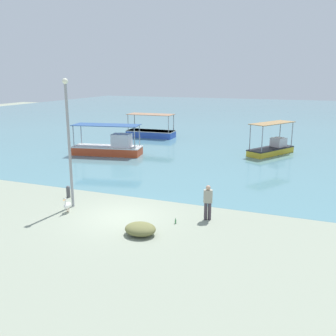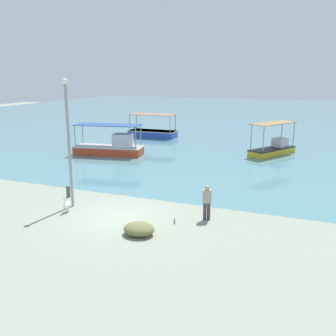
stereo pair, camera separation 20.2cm
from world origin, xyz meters
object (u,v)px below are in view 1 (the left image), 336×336
net_pile (140,229)px  mooring_bollard (68,191)px  fishing_boat_outer (110,147)px  fishing_boat_far_right (272,147)px  glass_bottle (176,221)px  lamp_post (69,138)px  fisherman_standing (208,201)px  fishing_boat_near_right (151,132)px  pelican (67,205)px

net_pile → mooring_bollard: bearing=152.5°
fishing_boat_outer → fishing_boat_far_right: fishing_boat_far_right is taller
glass_bottle → lamp_post: bearing=177.5°
net_pile → fisherman_standing: bearing=50.7°
fisherman_standing → net_pile: (-2.21, -2.70, -0.65)m
fishing_boat_far_right → fishing_boat_near_right: (-13.35, 4.46, -0.04)m
fishing_boat_far_right → fisherman_standing: size_ratio=2.87×
fishing_boat_near_right → pelican: fishing_boat_near_right is taller
lamp_post → mooring_bollard: size_ratio=9.70×
fishing_boat_far_right → net_pile: fishing_boat_far_right is taller
lamp_post → net_pile: 6.17m
fishing_boat_outer → net_pile: size_ratio=4.47×
pelican → net_pile: pelican is taller
fishing_boat_far_right → pelican: (-7.84, -18.18, -0.19)m
lamp_post → fisherman_standing: 7.55m
fishing_boat_near_right → fisherman_standing: 24.35m
pelican → mooring_bollard: size_ratio=1.20×
fishing_boat_outer → glass_bottle: fishing_boat_outer is taller
fishing_boat_near_right → glass_bottle: size_ratio=19.49×
fishing_boat_near_right → mooring_bollard: 21.07m
fishing_boat_near_right → pelican: (5.50, -22.64, -0.15)m
fishing_boat_far_right → lamp_post: lamp_post is taller
fishing_boat_far_right → mooring_bollard: size_ratio=7.25×
net_pile → lamp_post: bearing=157.9°
fishing_boat_near_right → fishing_boat_far_right: bearing=-18.5°
fishing_boat_outer → lamp_post: bearing=-68.6°
fishing_boat_far_right → fishing_boat_near_right: fishing_boat_far_right is taller
fishing_boat_outer → mooring_bollard: (3.59, -10.86, -0.32)m
lamp_post → fisherman_standing: bearing=6.1°
fishing_boat_far_right → lamp_post: 19.38m
fisherman_standing → mooring_bollard: bearing=177.3°
fishing_boat_outer → fisherman_standing: (11.70, -11.24, 0.23)m
fishing_boat_near_right → glass_bottle: (11.00, -22.04, -0.42)m
fishing_boat_near_right → mooring_bollard: bearing=-78.7°
fishing_boat_far_right → net_pile: bearing=-99.8°
fishing_boat_outer → net_pile: (9.49, -13.94, -0.42)m
fishing_boat_near_right → pelican: 23.30m
fishing_boat_far_right → lamp_post: (-8.12, -17.33, 3.04)m
fishing_boat_outer → net_pile: fishing_boat_outer is taller
fisherman_standing → glass_bottle: bearing=-141.1°
fishing_boat_outer → lamp_post: lamp_post is taller
fisherman_standing → glass_bottle: fisherman_standing is taller
pelican → lamp_post: lamp_post is taller
fishing_boat_near_right → glass_bottle: 24.64m
lamp_post → glass_bottle: (5.77, -0.25, -3.50)m
pelican → net_pile: bearing=-13.7°
glass_bottle → fishing_boat_near_right: bearing=116.5°
pelican → mooring_bollard: bearing=124.9°
pelican → fisherman_standing: size_ratio=0.48×
fishing_boat_far_right → pelican: 19.80m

